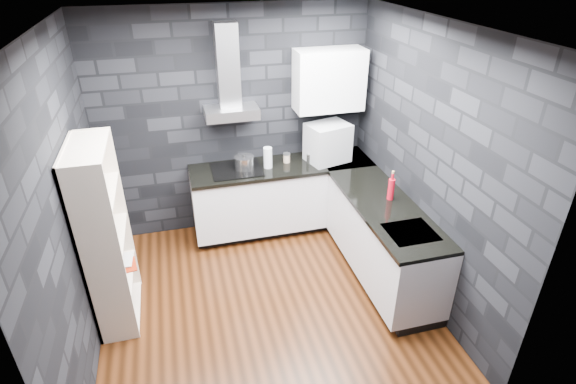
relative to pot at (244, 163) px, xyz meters
name	(u,v)px	position (x,y,z in m)	size (l,w,h in m)	color
ground	(266,301)	(-0.05, -1.30, -0.98)	(3.20, 3.20, 0.00)	#44200D
ceiling	(258,26)	(-0.05, -1.30, 1.72)	(3.20, 3.20, 0.00)	white
wall_back	(234,124)	(-0.05, 0.33, 0.37)	(3.20, 0.05, 2.70)	black
wall_front	(322,314)	(-0.05, -2.92, 0.37)	(3.20, 0.05, 2.70)	black
wall_left	(65,211)	(-1.67, -1.30, 0.37)	(0.05, 3.20, 2.70)	black
wall_right	(427,166)	(1.58, -1.30, 0.37)	(0.05, 3.20, 2.70)	black
toekick_back	(282,222)	(0.45, 0.04, -0.93)	(2.18, 0.50, 0.10)	black
toekick_right	(382,270)	(1.29, -1.20, -0.93)	(0.50, 1.78, 0.10)	black
counter_back_cab	(282,195)	(0.45, 0.00, -0.50)	(2.20, 0.60, 0.76)	silver
counter_right_cab	(383,239)	(1.25, -1.20, -0.50)	(0.60, 1.80, 0.76)	silver
counter_back_top	(282,166)	(0.45, -0.01, -0.10)	(2.20, 0.62, 0.04)	black
counter_right_top	(386,207)	(1.24, -1.20, -0.10)	(0.62, 1.80, 0.04)	black
counter_corner_top	(344,159)	(1.25, 0.00, -0.10)	(0.62, 0.62, 0.04)	black
hood_body	(232,113)	(-0.10, 0.13, 0.58)	(0.60, 0.34, 0.12)	#B1B1B6
hood_chimney	(228,65)	(-0.10, 0.20, 1.09)	(0.24, 0.20, 0.90)	#B1B1B6
upper_cabinet	(329,80)	(1.05, 0.13, 0.87)	(0.80, 0.35, 0.70)	white
cooktop	(237,169)	(-0.10, 0.00, -0.07)	(0.58, 0.50, 0.01)	black
sink_rim	(411,232)	(1.25, -1.70, -0.08)	(0.44, 0.40, 0.01)	#B1B1B6
pot	(244,163)	(0.00, 0.00, 0.00)	(0.22, 0.22, 0.13)	silver
glass_vase	(268,158)	(0.28, -0.03, 0.05)	(0.10, 0.10, 0.25)	white
storage_jar	(287,158)	(0.53, 0.06, -0.03)	(0.08, 0.08, 0.10)	tan
utensil_crock	(310,158)	(0.80, -0.02, -0.02)	(0.09, 0.09, 0.12)	silver
appliance_garage	(328,143)	(1.02, -0.02, 0.15)	(0.48, 0.37, 0.48)	#AFB2B7
red_bottle	(391,189)	(1.34, -1.09, 0.04)	(0.07, 0.07, 0.23)	#B10A1B
bookshelf	(106,237)	(-1.47, -1.07, -0.08)	(0.34, 0.80, 1.80)	beige
fruit_bowl	(104,243)	(-1.47, -1.22, -0.04)	(0.20, 0.20, 0.05)	white
book_red	(115,259)	(-1.45, -0.96, -0.41)	(0.18, 0.02, 0.24)	maroon
book_second	(112,252)	(-1.48, -0.87, -0.38)	(0.18, 0.02, 0.24)	#B2B2B2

